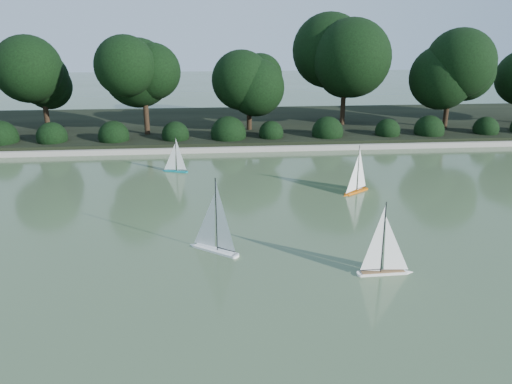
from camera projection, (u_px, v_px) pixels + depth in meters
ground at (242, 268)px, 9.42m from camera, size 80.00×80.00×0.00m
pond_coping at (227, 149)px, 17.88m from camera, size 40.00×0.35×0.18m
far_bank at (224, 126)px, 21.63m from camera, size 40.00×8.00×0.30m
tree_line at (255, 70)px, 19.45m from camera, size 26.31×3.93×4.39m
shrub_hedge at (226, 134)px, 18.61m from camera, size 29.10×1.10×1.10m
sailboat_white_a at (211, 239)px, 10.08m from camera, size 1.07×0.86×1.67m
sailboat_white_b at (388, 262)px, 9.15m from camera, size 1.10×0.21×1.50m
sailboat_orange at (355, 185)px, 13.52m from camera, size 0.90×0.70×1.38m
sailboat_teal at (174, 166)px, 15.46m from camera, size 0.86×0.39×1.19m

